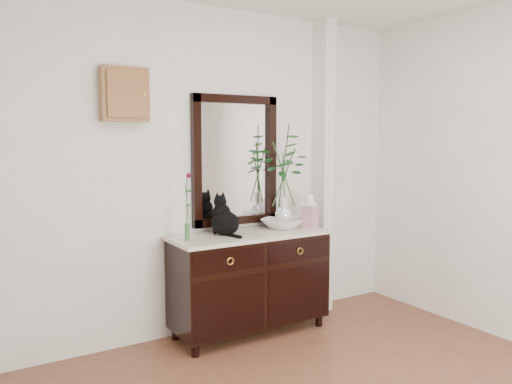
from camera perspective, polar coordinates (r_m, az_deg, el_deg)
wall_back at (r=4.23m, az=-3.64°, el=2.37°), size 3.60×0.04×2.70m
pilaster at (r=4.72m, az=7.62°, el=2.72°), size 0.12×0.20×2.70m
sideboard at (r=4.22m, az=-0.72°, el=-9.73°), size 1.33×0.52×0.82m
wall_mirror at (r=4.26m, az=-2.37°, el=3.62°), size 0.80×0.06×1.10m
key_cabinet at (r=3.87m, az=-14.79°, el=10.72°), size 0.35×0.10×0.40m
cat at (r=4.03m, az=-3.56°, el=-2.62°), size 0.28×0.32×0.33m
lotus_bowl at (r=4.34m, az=3.16°, el=-3.60°), size 0.47×0.47×0.09m
vase_branches at (r=4.29m, az=3.20°, el=1.98°), size 0.56×0.56×0.89m
bud_vase_rose at (r=3.80m, az=-7.90°, el=-1.68°), size 0.08×0.08×0.53m
ginger_jar at (r=4.37m, az=6.15°, el=-2.09°), size 0.15×0.15×0.31m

